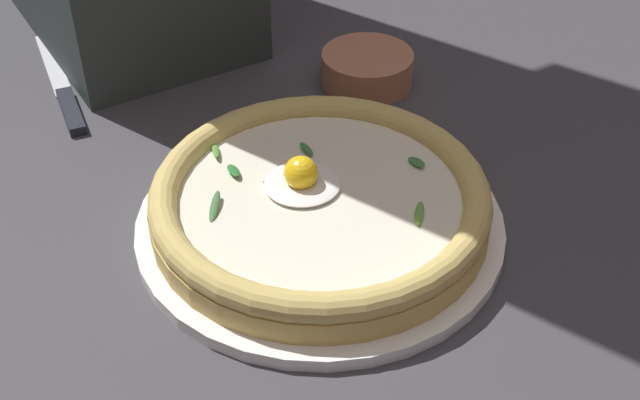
# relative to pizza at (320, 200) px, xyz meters

# --- Properties ---
(ground_plane) EXTENTS (2.40, 2.40, 0.03)m
(ground_plane) POSITION_rel_pizza_xyz_m (-0.03, 0.02, -0.05)
(ground_plane) COLOR #3B3A3F
(ground_plane) RESTS_ON ground
(pizza_plate) EXTENTS (0.31, 0.31, 0.01)m
(pizza_plate) POSITION_rel_pizza_xyz_m (0.00, -0.00, -0.03)
(pizza_plate) COLOR white
(pizza_plate) RESTS_ON ground
(pizza) EXTENTS (0.28, 0.28, 0.05)m
(pizza) POSITION_rel_pizza_xyz_m (0.00, 0.00, 0.00)
(pizza) COLOR tan
(pizza) RESTS_ON pizza_plate
(side_bowl) EXTENTS (0.10, 0.10, 0.04)m
(side_bowl) POSITION_rel_pizza_xyz_m (0.10, 0.22, -0.01)
(side_bowl) COLOR #B77553
(side_bowl) RESTS_ON ground
(table_knife) EXTENTS (0.06, 0.22, 0.01)m
(table_knife) POSITION_rel_pizza_xyz_m (-0.21, 0.26, -0.03)
(table_knife) COLOR silver
(table_knife) RESTS_ON ground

